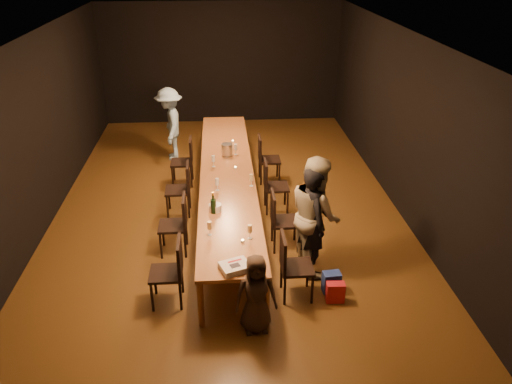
{
  "coord_description": "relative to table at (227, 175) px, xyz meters",
  "views": [
    {
      "loc": [
        -0.1,
        -7.72,
        4.27
      ],
      "look_at": [
        0.4,
        -1.26,
        1.0
      ],
      "focal_mm": 35.0,
      "sensor_mm": 36.0,
      "label": 1
    }
  ],
  "objects": [
    {
      "name": "ground",
      "position": [
        0.0,
        0.0,
        -0.7
      ],
      "size": [
        10.0,
        10.0,
        0.0
      ],
      "primitive_type": "plane",
      "color": "#472C11",
      "rests_on": "ground"
    },
    {
      "name": "room_shell",
      "position": [
        0.0,
        0.0,
        1.38
      ],
      "size": [
        6.04,
        10.04,
        3.02
      ],
      "color": "black",
      "rests_on": "ground"
    },
    {
      "name": "table",
      "position": [
        0.0,
        0.0,
        0.0
      ],
      "size": [
        0.9,
        6.0,
        0.75
      ],
      "color": "brown",
      "rests_on": "ground"
    },
    {
      "name": "chair_right_0",
      "position": [
        0.85,
        -2.4,
        -0.24
      ],
      "size": [
        0.42,
        0.42,
        0.93
      ],
      "primitive_type": null,
      "rotation": [
        0.0,
        0.0,
        -1.57
      ],
      "color": "black",
      "rests_on": "ground"
    },
    {
      "name": "chair_right_1",
      "position": [
        0.85,
        -1.2,
        -0.24
      ],
      "size": [
        0.42,
        0.42,
        0.93
      ],
      "primitive_type": null,
      "rotation": [
        0.0,
        0.0,
        -1.57
      ],
      "color": "black",
      "rests_on": "ground"
    },
    {
      "name": "chair_right_2",
      "position": [
        0.85,
        0.0,
        -0.24
      ],
      "size": [
        0.42,
        0.42,
        0.93
      ],
      "primitive_type": null,
      "rotation": [
        0.0,
        0.0,
        -1.57
      ],
      "color": "black",
      "rests_on": "ground"
    },
    {
      "name": "chair_right_3",
      "position": [
        0.85,
        1.2,
        -0.24
      ],
      "size": [
        0.42,
        0.42,
        0.93
      ],
      "primitive_type": null,
      "rotation": [
        0.0,
        0.0,
        -1.57
      ],
      "color": "black",
      "rests_on": "ground"
    },
    {
      "name": "chair_left_0",
      "position": [
        -0.85,
        -2.4,
        -0.24
      ],
      "size": [
        0.42,
        0.42,
        0.93
      ],
      "primitive_type": null,
      "rotation": [
        0.0,
        0.0,
        1.57
      ],
      "color": "black",
      "rests_on": "ground"
    },
    {
      "name": "chair_left_1",
      "position": [
        -0.85,
        -1.2,
        -0.24
      ],
      "size": [
        0.42,
        0.42,
        0.93
      ],
      "primitive_type": null,
      "rotation": [
        0.0,
        0.0,
        1.57
      ],
      "color": "black",
      "rests_on": "ground"
    },
    {
      "name": "chair_left_2",
      "position": [
        -0.85,
        0.0,
        -0.24
      ],
      "size": [
        0.42,
        0.42,
        0.93
      ],
      "primitive_type": null,
      "rotation": [
        0.0,
        0.0,
        1.57
      ],
      "color": "black",
      "rests_on": "ground"
    },
    {
      "name": "chair_left_3",
      "position": [
        -0.85,
        1.2,
        -0.24
      ],
      "size": [
        0.42,
        0.42,
        0.93
      ],
      "primitive_type": null,
      "rotation": [
        0.0,
        0.0,
        1.57
      ],
      "color": "black",
      "rests_on": "ground"
    },
    {
      "name": "woman_birthday",
      "position": [
        1.15,
        -1.83,
        0.11
      ],
      "size": [
        0.46,
        0.64,
        1.62
      ],
      "primitive_type": "imported",
      "rotation": [
        0.0,
        0.0,
        1.7
      ],
      "color": "black",
      "rests_on": "ground"
    },
    {
      "name": "woman_tan",
      "position": [
        1.19,
        -1.73,
        0.16
      ],
      "size": [
        0.79,
        0.94,
        1.72
      ],
      "primitive_type": "imported",
      "rotation": [
        0.0,
        0.0,
        1.75
      ],
      "color": "#B9AE8B",
      "rests_on": "ground"
    },
    {
      "name": "man_blue",
      "position": [
        -1.15,
        2.54,
        0.08
      ],
      "size": [
        0.68,
        1.06,
        1.55
      ],
      "primitive_type": "imported",
      "rotation": [
        0.0,
        0.0,
        -1.46
      ],
      "color": "#96C1E7",
      "rests_on": "ground"
    },
    {
      "name": "child",
      "position": [
        0.26,
        -3.0,
        -0.18
      ],
      "size": [
        0.53,
        0.37,
        1.04
      ],
      "primitive_type": "imported",
      "rotation": [
        0.0,
        0.0,
        0.07
      ],
      "color": "#3E2E22",
      "rests_on": "ground"
    },
    {
      "name": "gift_bag_red",
      "position": [
        1.34,
        -2.56,
        -0.56
      ],
      "size": [
        0.25,
        0.14,
        0.28
      ],
      "primitive_type": "cube",
      "rotation": [
        0.0,
        0.0,
        -0.05
      ],
      "color": "red",
      "rests_on": "ground"
    },
    {
      "name": "gift_bag_blue",
      "position": [
        1.34,
        -2.35,
        -0.55
      ],
      "size": [
        0.25,
        0.18,
        0.29
      ],
      "primitive_type": "cube",
      "rotation": [
        0.0,
        0.0,
        0.08
      ],
      "color": "#2843AE",
      "rests_on": "ground"
    },
    {
      "name": "birthday_cake",
      "position": [
        0.03,
        -2.8,
        0.09
      ],
      "size": [
        0.41,
        0.37,
        0.08
      ],
      "rotation": [
        0.0,
        0.0,
        0.36
      ],
      "color": "white",
      "rests_on": "table"
    },
    {
      "name": "plate_stack",
      "position": [
        -0.2,
        -1.32,
        0.1
      ],
      "size": [
        0.24,
        0.24,
        0.1
      ],
      "primitive_type": "cylinder",
      "rotation": [
        0.0,
        0.0,
        -0.36
      ],
      "color": "silver",
      "rests_on": "table"
    },
    {
      "name": "champagne_bottle",
      "position": [
        -0.23,
        -1.38,
        0.21
      ],
      "size": [
        0.1,
        0.1,
        0.33
      ],
      "primitive_type": null,
      "rotation": [
        0.0,
        0.0,
        0.35
      ],
      "color": "black",
      "rests_on": "table"
    },
    {
      "name": "ice_bucket",
      "position": [
        0.02,
        0.77,
        0.16
      ],
      "size": [
        0.21,
        0.21,
        0.22
      ],
      "primitive_type": "cylinder",
      "rotation": [
        0.0,
        0.0,
        0.04
      ],
      "color": "#B3B3B8",
      "rests_on": "table"
    },
    {
      "name": "wineglass_0",
      "position": [
        -0.28,
        -1.99,
        0.15
      ],
      "size": [
        0.06,
        0.06,
        0.21
      ],
      "primitive_type": null,
      "color": "beige",
      "rests_on": "table"
    },
    {
      "name": "wineglass_1",
      "position": [
        0.25,
        -2.12,
        0.15
      ],
      "size": [
        0.06,
        0.06,
        0.21
      ],
      "primitive_type": null,
      "color": "beige",
      "rests_on": "table"
    },
    {
      "name": "wineglass_2",
      "position": [
        -0.17,
        -0.66,
        0.15
      ],
      "size": [
        0.06,
        0.06,
        0.21
      ],
      "primitive_type": null,
      "color": "silver",
      "rests_on": "table"
    },
    {
      "name": "wineglass_3",
      "position": [
        0.38,
        -0.54,
        0.15
      ],
      "size": [
        0.06,
        0.06,
        0.21
      ],
      "primitive_type": null,
      "color": "beige",
      "rests_on": "table"
    },
    {
      "name": "wineglass_4",
      "position": [
        -0.23,
        0.27,
        0.15
      ],
      "size": [
        0.06,
        0.06,
        0.21
      ],
      "primitive_type": null,
      "color": "silver",
      "rests_on": "table"
    },
    {
      "name": "wineglass_5",
      "position": [
        0.18,
        0.79,
        0.15
      ],
      "size": [
        0.06,
        0.06,
        0.21
      ],
      "primitive_type": null,
      "color": "silver",
      "rests_on": "table"
    },
    {
      "name": "tealight_near",
      "position": [
        0.15,
        -2.2,
        0.06
      ],
      "size": [
        0.05,
        0.05,
        0.03
      ],
      "primitive_type": "cylinder",
      "color": "#B2B7B2",
      "rests_on": "table"
    },
    {
      "name": "tealight_mid",
      "position": [
        0.15,
        0.16,
        0.06
      ],
      "size": [
        0.05,
        0.05,
        0.03
      ],
      "primitive_type": "cylinder",
      "color": "#B2B7B2",
      "rests_on": "table"
    },
    {
      "name": "tealight_far",
      "position": [
        0.15,
        1.43,
        0.06
      ],
      "size": [
        0.05,
        0.05,
        0.03
      ],
      "primitive_type": "cylinder",
      "color": "#B2B7B2",
      "rests_on": "table"
    }
  ]
}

